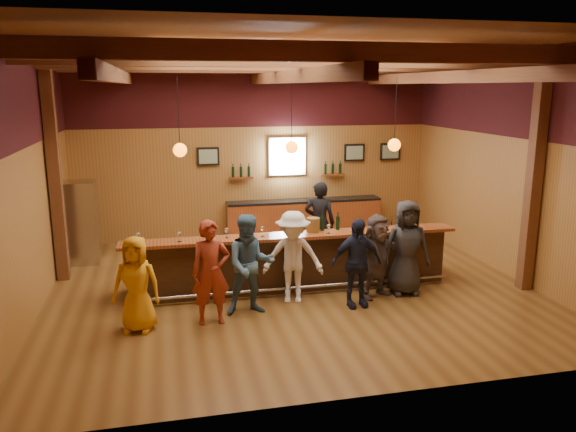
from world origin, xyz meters
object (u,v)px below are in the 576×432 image
Objects in this scene: bar_counter at (291,259)px; customer_navy at (356,263)px; back_bar_cabinet at (304,218)px; bottle_a at (322,224)px; customer_redvest at (211,272)px; customer_dark at (406,248)px; bartender at (320,223)px; customer_brown at (377,256)px; stainless_fridge at (81,222)px; customer_orange at (136,284)px; ice_bucket at (313,225)px; customer_white at (293,257)px; customer_denim at (250,265)px.

bar_counter is 1.58m from customer_navy.
back_bar_cabinet is 11.65× the size of bottle_a.
customer_redvest is 0.97× the size of customer_dark.
bartender is (-1.06, 2.11, 0.02)m from customer_dark.
stainless_fridge is at bearing 126.33° from customer_brown.
customer_orange is at bearing 165.44° from customer_brown.
stainless_fridge is 1.14× the size of customer_navy.
back_bar_cabinet is at bearing 71.66° from bar_counter.
stainless_fridge is 6.96m from customer_dark.
back_bar_cabinet is 3.96m from ice_bucket.
customer_redvest is at bearing 179.89° from customer_navy.
stainless_fridge reaches higher than bottle_a.
ice_bucket is (2.04, 1.22, 0.38)m from customer_redvest.
bottle_a is at bearing 101.00° from customer_navy.
customer_white is at bearing -137.36° from bottle_a.
customer_navy reaches higher than customer_brown.
customer_orange is at bearing -167.38° from customer_dark.
bartender is at bearing 69.49° from ice_bucket.
customer_denim is at bearing 163.99° from customer_brown.
customer_navy is at bearing -8.90° from customer_white.
bartender is (-0.47, 2.15, 0.13)m from customer_brown.
bar_counter is 3.50× the size of stainless_fridge.
ice_bucket reaches higher than back_bar_cabinet.
customer_dark is at bearing -18.55° from customer_brown.
bartender is (3.74, 2.71, 0.14)m from customer_orange.
stainless_fridge reaches higher than back_bar_cabinet.
customer_dark is (1.11, 0.39, 0.10)m from customer_navy.
bar_counter is at bearing 163.69° from bottle_a.
customer_orange is 1.17m from customer_redvest.
customer_orange reaches higher than bar_counter.
customer_denim is at bearing -168.85° from customer_dark.
customer_navy reaches higher than bar_counter.
bar_counter is at bearing 161.23° from customer_dark.
bartender is at bearing -96.30° from back_bar_cabinet.
stainless_fridge is 1.04× the size of customer_redvest.
stainless_fridge is 5.24× the size of bottle_a.
back_bar_cabinet is 2.53× the size of customer_navy.
customer_redvest is at bearing -57.72° from stainless_fridge.
customer_orange is 4.62m from bartender.
customer_white is 4.85× the size of bottle_a.
back_bar_cabinet is 3.87m from bottle_a.
back_bar_cabinet is 4.88m from customer_navy.
customer_navy is 2.51m from bartender.
bartender is at bearing 76.91° from customer_white.
bar_counter is at bearing -108.34° from back_bar_cabinet.
customer_orange is at bearing -152.07° from bar_counter.
customer_dark is 2.36m from bartender.
customer_white is (-0.15, -0.84, 0.31)m from bar_counter.
customer_navy reaches higher than ice_bucket.
back_bar_cabinet is 2.20× the size of bartender.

